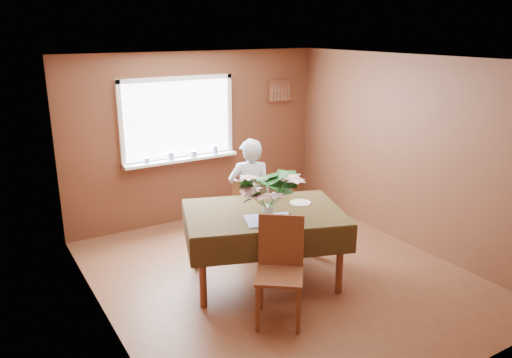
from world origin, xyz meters
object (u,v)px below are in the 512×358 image
dining_table (264,220)px  flower_bouquet (268,189)px  chair_near (280,265)px  seated_woman (250,196)px  chair_far (250,211)px

dining_table → flower_bouquet: bearing=-92.3°
chair_near → seated_woman: bearing=107.5°
dining_table → seated_woman: bearing=90.0°
chair_far → chair_near: size_ratio=0.92×
chair_near → flower_bouquet: size_ratio=1.74×
dining_table → chair_far: (0.30, 0.81, -0.22)m
chair_near → flower_bouquet: 0.83m
dining_table → seated_woman: 0.80m
flower_bouquet → chair_far: bearing=69.7°
seated_woman → flower_bouquet: (-0.36, -0.99, 0.43)m
seated_woman → chair_far: bearing=-94.3°
flower_bouquet → seated_woman: bearing=70.1°
chair_far → flower_bouquet: (-0.39, -1.04, 0.66)m
chair_near → seated_woman: seated_woman is taller
chair_near → chair_far: bearing=107.2°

